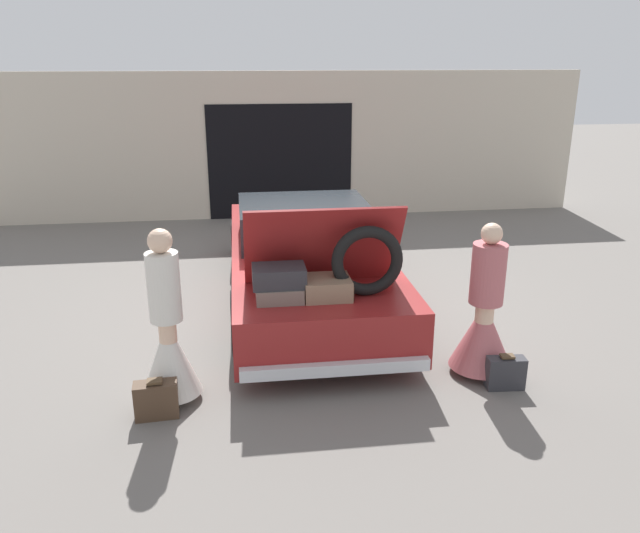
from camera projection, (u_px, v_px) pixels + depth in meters
The scene contains 7 objects.
ground_plane at pixel (307, 300), 8.26m from camera, with size 40.00×40.00×0.00m, color slate.
garage_wall_back at pixel (280, 146), 12.11m from camera, with size 12.00×0.14×2.80m.
car at pixel (307, 259), 8.06m from camera, with size 1.94×4.91×1.67m.
person_left at pixel (169, 341), 5.71m from camera, with size 0.56×0.56×1.66m.
person_right at pixel (484, 322), 6.21m from camera, with size 0.64×0.64×1.58m.
suitcase_beside_left_person at pixel (156, 400), 5.55m from camera, with size 0.39×0.20×0.37m.
suitcase_beside_right_person at pixel (506, 373), 6.03m from camera, with size 0.38×0.18×0.35m.
Camera 1 is at (-0.84, -7.63, 3.09)m, focal length 35.00 mm.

